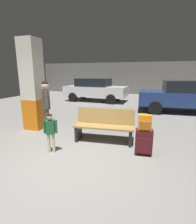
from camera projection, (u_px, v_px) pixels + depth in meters
ground_plane at (112, 119)px, 7.18m from camera, size 18.00×18.00×0.10m
garage_back_wall at (134, 78)px, 15.11m from camera, size 18.00×0.12×2.80m
structural_pillar at (33, 86)px, 5.51m from camera, size 0.57×0.57×2.90m
bench at (104, 126)px, 4.60m from camera, size 1.63×0.63×0.89m
suitcase at (144, 142)px, 3.84m from camera, size 0.39×0.25×0.60m
backpack_bright at (145, 123)px, 3.74m from camera, size 0.29×0.21×0.34m
child at (50, 129)px, 3.91m from camera, size 0.30×0.18×0.94m
adult at (46, 102)px, 5.08m from camera, size 0.40×0.44×1.61m
parked_car_far at (95, 89)px, 11.34m from camera, size 4.20×1.99×1.51m
parked_car_near at (184, 96)px, 8.01m from camera, size 4.17×1.95×1.51m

